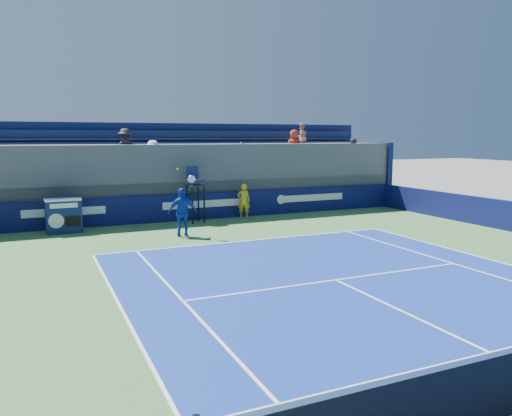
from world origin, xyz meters
name	(u,v)px	position (x,y,z in m)	size (l,w,h in m)	color
ball_person	(244,201)	(1.65, 16.56, 0.81)	(0.58, 0.38, 1.60)	yellow
back_hoarding	(206,206)	(0.00, 17.10, 0.60)	(20.40, 0.21, 1.20)	#0C0F46
match_clock	(63,214)	(-6.08, 16.24, 0.74)	(1.35, 0.79, 1.40)	#0F1F4F
umpire_chair	(195,188)	(-0.70, 16.42, 1.53)	(0.80, 0.80, 2.48)	black
tennis_player	(183,212)	(-2.04, 13.65, 0.93)	(1.14, 0.64, 2.57)	#143AA6
stadium_seating	(192,175)	(0.01, 19.14, 1.85)	(21.00, 4.05, 4.45)	#505055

